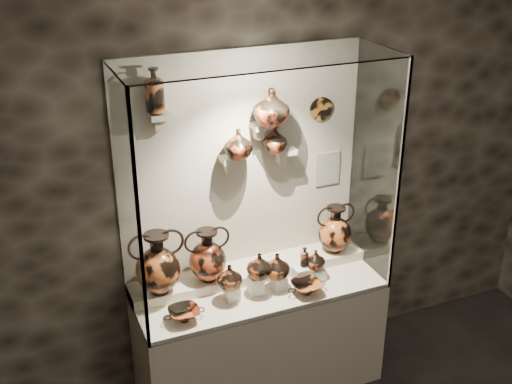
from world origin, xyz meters
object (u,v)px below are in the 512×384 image
(amphora_mid, at_px, (207,255))
(ovoid_vase_c, at_px, (275,140))
(kylix_right, at_px, (307,287))
(jug_c, at_px, (277,266))
(kylix_left, at_px, (184,313))
(jug_a, at_px, (229,277))
(ovoid_vase_a, at_px, (238,144))
(jug_e, at_px, (315,259))
(amphora_right, at_px, (335,229))
(lekythos_small, at_px, (304,256))
(ovoid_vase_b, at_px, (271,107))
(lekythos_tall, at_px, (154,89))
(amphora_left, at_px, (158,263))
(jug_b, at_px, (259,266))

(amphora_mid, xyz_separation_m, ovoid_vase_c, (0.51, 0.07, 0.72))
(kylix_right, bearing_deg, jug_c, 126.96)
(jug_c, xyz_separation_m, kylix_left, (-0.68, -0.10, -0.13))
(jug_c, relative_size, ovoid_vase_c, 1.05)
(kylix_right, relative_size, ovoid_vase_c, 1.50)
(jug_a, height_order, ovoid_vase_a, ovoid_vase_a)
(jug_e, distance_m, ovoid_vase_c, 0.88)
(ovoid_vase_a, distance_m, ovoid_vase_c, 0.26)
(amphora_right, relative_size, kylix_right, 1.38)
(jug_c, bearing_deg, amphora_right, 26.24)
(ovoid_vase_a, bearing_deg, kylix_right, -69.98)
(lekythos_small, height_order, ovoid_vase_a, ovoid_vase_a)
(jug_a, bearing_deg, jug_e, -18.93)
(ovoid_vase_a, height_order, ovoid_vase_b, ovoid_vase_b)
(jug_a, relative_size, lekythos_small, 1.08)
(lekythos_tall, relative_size, ovoid_vase_a, 1.59)
(amphora_left, bearing_deg, kylix_left, -60.82)
(amphora_right, distance_m, lekythos_small, 0.38)
(ovoid_vase_b, bearing_deg, amphora_mid, -156.76)
(amphora_left, distance_m, ovoid_vase_a, 0.92)
(jug_e, distance_m, ovoid_vase_a, 0.98)
(amphora_right, distance_m, ovoid_vase_b, 1.08)
(amphora_left, relative_size, ovoid_vase_a, 2.20)
(amphora_right, distance_m, kylix_right, 0.54)
(amphora_right, bearing_deg, ovoid_vase_b, -167.07)
(jug_b, bearing_deg, kylix_left, -161.69)
(jug_b, bearing_deg, lekythos_small, 14.10)
(jug_b, bearing_deg, lekythos_tall, 161.02)
(ovoid_vase_b, bearing_deg, ovoid_vase_c, 56.85)
(jug_a, xyz_separation_m, jug_c, (0.34, 0.01, -0.00))
(lekythos_small, relative_size, lekythos_tall, 0.51)
(amphora_mid, height_order, jug_c, amphora_mid)
(amphora_right, height_order, ovoid_vase_b, ovoid_vase_b)
(amphora_left, xyz_separation_m, kylix_right, (0.92, -0.30, -0.23))
(amphora_left, relative_size, jug_b, 2.41)
(ovoid_vase_a, bearing_deg, lekythos_small, -52.45)
(lekythos_tall, bearing_deg, amphora_left, -120.21)
(jug_e, distance_m, lekythos_small, 0.10)
(ovoid_vase_a, bearing_deg, jug_b, -103.25)
(amphora_mid, relative_size, ovoid_vase_a, 1.92)
(ovoid_vase_b, bearing_deg, jug_e, -20.97)
(kylix_right, distance_m, ovoid_vase_b, 1.22)
(lekythos_tall, bearing_deg, lekythos_small, -10.34)
(amphora_left, relative_size, jug_a, 2.50)
(jug_c, bearing_deg, kylix_left, -165.66)
(jug_e, distance_m, ovoid_vase_b, 1.11)
(amphora_right, bearing_deg, lekythos_small, -135.66)
(ovoid_vase_b, relative_size, ovoid_vase_c, 1.42)
(jug_a, xyz_separation_m, jug_e, (0.64, 0.03, -0.03))
(amphora_mid, height_order, jug_b, amphora_mid)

